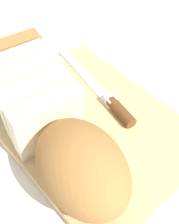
{
  "coord_description": "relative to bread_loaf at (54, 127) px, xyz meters",
  "views": [
    {
      "loc": [
        -0.25,
        0.21,
        0.43
      ],
      "look_at": [
        0.0,
        0.0,
        0.05
      ],
      "focal_mm": 47.62,
      "sensor_mm": 36.0,
      "label": 1
    }
  ],
  "objects": [
    {
      "name": "crumb_stray_right",
      "position": [
        -0.03,
        -0.12,
        -0.05
      ],
      "size": [
        0.01,
        0.01,
        0.01
      ],
      "primitive_type": "sphere",
      "color": "tan",
      "rests_on": "cutting_board"
    },
    {
      "name": "bread_loaf",
      "position": [
        0.0,
        0.0,
        0.0
      ],
      "size": [
        0.37,
        0.17,
        0.11
      ],
      "rotation": [
        0.0,
        0.0,
        -0.13
      ],
      "color": "#996633",
      "rests_on": "cutting_board"
    },
    {
      "name": "crumb_stray_left",
      "position": [
        -0.02,
        -0.05,
        -0.05
      ],
      "size": [
        0.01,
        0.01,
        0.01
      ],
      "primitive_type": "sphere",
      "color": "tan",
      "rests_on": "cutting_board"
    },
    {
      "name": "crumb_near_loaf",
      "position": [
        0.01,
        -0.15,
        -0.05
      ],
      "size": [
        0.01,
        0.01,
        0.01
      ],
      "primitive_type": "sphere",
      "color": "tan",
      "rests_on": "cutting_board"
    },
    {
      "name": "cutting_board",
      "position": [
        0.0,
        -0.07,
        -0.06
      ],
      "size": [
        0.37,
        0.28,
        0.02
      ],
      "primitive_type": "cube",
      "rotation": [
        0.0,
        0.0,
        0.02
      ],
      "color": "tan",
      "rests_on": "ground_plane"
    },
    {
      "name": "ground_plane",
      "position": [
        0.0,
        -0.07,
        -0.07
      ],
      "size": [
        3.0,
        3.0,
        0.0
      ],
      "primitive_type": "plane",
      "color": "silver"
    },
    {
      "name": "bread_knife",
      "position": [
        0.01,
        -0.13,
        -0.04
      ],
      "size": [
        0.25,
        0.05,
        0.02
      ],
      "rotation": [
        0.0,
        0.0,
        -0.14
      ],
      "color": "silver",
      "rests_on": "cutting_board"
    },
    {
      "name": "crumb_near_knife",
      "position": [
        -0.02,
        -0.05,
        -0.05
      ],
      "size": [
        0.01,
        0.01,
        0.01
      ],
      "primitive_type": "sphere",
      "color": "tan",
      "rests_on": "cutting_board"
    }
  ]
}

